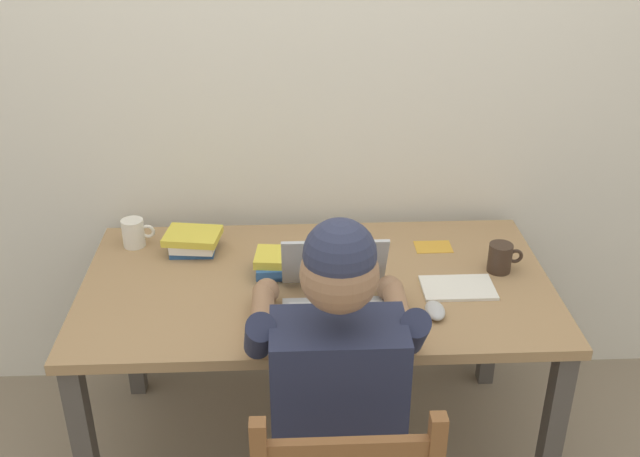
{
  "coord_description": "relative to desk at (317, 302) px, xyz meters",
  "views": [
    {
      "loc": [
        -0.08,
        -2.09,
        2.0
      ],
      "look_at": [
        0.01,
        -0.05,
        0.95
      ],
      "focal_mm": 41.72,
      "sensor_mm": 36.0,
      "label": 1
    }
  ],
  "objects": [
    {
      "name": "desk",
      "position": [
        0.0,
        0.0,
        0.0
      ],
      "size": [
        1.54,
        0.83,
        0.73
      ],
      "color": "#9E7A51",
      "rests_on": "ground"
    },
    {
      "name": "coffee_mug_white",
      "position": [
        -0.64,
        0.27,
        0.13
      ],
      "size": [
        0.12,
        0.08,
        0.1
      ],
      "color": "silver",
      "rests_on": "desk"
    },
    {
      "name": "computer_mouse",
      "position": [
        0.35,
        -0.22,
        0.1
      ],
      "size": [
        0.06,
        0.1,
        0.03
      ],
      "primitive_type": "ellipsoid",
      "color": "#ADAFB2",
      "rests_on": "desk"
    },
    {
      "name": "laptop",
      "position": [
        0.05,
        -0.18,
        0.13
      ],
      "size": [
        0.33,
        0.33,
        0.22
      ],
      "color": "#ADAFB2",
      "rests_on": "desk"
    },
    {
      "name": "seated_person",
      "position": [
        0.03,
        -0.49,
        0.04
      ],
      "size": [
        0.5,
        0.6,
        1.25
      ],
      "color": "#232842",
      "rests_on": "ground"
    },
    {
      "name": "back_wall",
      "position": [
        0.0,
        0.49,
        0.66
      ],
      "size": [
        6.0,
        0.04,
        2.6
      ],
      "color": "silver",
      "rests_on": "ground"
    },
    {
      "name": "ground_plane",
      "position": [
        0.0,
        0.0,
        -0.64
      ],
      "size": [
        8.0,
        8.0,
        0.0
      ],
      "primitive_type": "plane",
      "color": "gray"
    },
    {
      "name": "paper_pile_near_laptop",
      "position": [
        0.45,
        -0.07,
        0.09
      ],
      "size": [
        0.23,
        0.15,
        0.01
      ],
      "primitive_type": "cube",
      "rotation": [
        0.0,
        0.0,
        -0.0
      ],
      "color": "silver",
      "rests_on": "desk"
    },
    {
      "name": "book_stack_side",
      "position": [
        -0.42,
        0.22,
        0.12
      ],
      "size": [
        0.21,
        0.17,
        0.08
      ],
      "color": "#2D5B9E",
      "rests_on": "desk"
    },
    {
      "name": "book_stack_main",
      "position": [
        -0.11,
        0.05,
        0.12
      ],
      "size": [
        0.19,
        0.15,
        0.08
      ],
      "color": "#2D5B9E",
      "rests_on": "desk"
    },
    {
      "name": "landscape_photo_print",
      "position": [
        0.43,
        0.21,
        0.08
      ],
      "size": [
        0.13,
        0.09,
        0.0
      ],
      "primitive_type": "cube",
      "rotation": [
        0.0,
        0.0,
        0.0
      ],
      "color": "gold",
      "rests_on": "desk"
    },
    {
      "name": "coffee_mug_dark",
      "position": [
        0.62,
        0.04,
        0.13
      ],
      "size": [
        0.12,
        0.08,
        0.1
      ],
      "color": "#38281E",
      "rests_on": "desk"
    }
  ]
}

